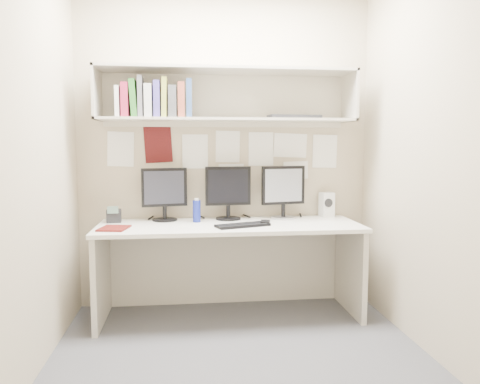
{
  "coord_description": "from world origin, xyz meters",
  "views": [
    {
      "loc": [
        -0.34,
        -2.89,
        1.33
      ],
      "look_at": [
        0.05,
        0.35,
        1.0
      ],
      "focal_mm": 35.0,
      "sensor_mm": 36.0,
      "label": 1
    }
  ],
  "objects": [
    {
      "name": "wall_back",
      "position": [
        0.0,
        1.0,
        1.3
      ],
      "size": [
        2.4,
        0.02,
        2.6
      ],
      "primitive_type": "cube",
      "color": "tan",
      "rests_on": "ground"
    },
    {
      "name": "wall_right",
      "position": [
        1.2,
        0.0,
        1.3
      ],
      "size": [
        0.02,
        2.0,
        2.6
      ],
      "primitive_type": "cube",
      "color": "tan",
      "rests_on": "ground"
    },
    {
      "name": "monitor_left",
      "position": [
        -0.5,
        0.87,
        0.96
      ],
      "size": [
        0.36,
        0.2,
        0.42
      ],
      "rotation": [
        0.0,
        0.0,
        0.19
      ],
      "color": "black",
      "rests_on": "desk"
    },
    {
      "name": "monitor_right",
      "position": [
        0.47,
        0.87,
        0.97
      ],
      "size": [
        0.37,
        0.2,
        0.43
      ],
      "rotation": [
        0.0,
        0.0,
        0.2
      ],
      "color": "#A5A5AA",
      "rests_on": "desk"
    },
    {
      "name": "overhead_hutch",
      "position": [
        0.0,
        0.86,
        1.72
      ],
      "size": [
        2.0,
        0.38,
        0.4
      ],
      "color": "beige",
      "rests_on": "wall_back"
    },
    {
      "name": "speaker",
      "position": [
        0.85,
        0.92,
        0.83
      ],
      "size": [
        0.12,
        0.12,
        0.21
      ],
      "rotation": [
        0.0,
        0.0,
        0.16
      ],
      "color": "silver",
      "rests_on": "desk"
    },
    {
      "name": "maroon_notebook",
      "position": [
        -0.85,
        0.52,
        0.74
      ],
      "size": [
        0.23,
        0.26,
        0.01
      ],
      "primitive_type": "cube",
      "rotation": [
        0.0,
        0.0,
        -0.19
      ],
      "color": "#52110E",
      "rests_on": "desk"
    },
    {
      "name": "wall_left",
      "position": [
        -1.2,
        0.0,
        1.3
      ],
      "size": [
        0.02,
        2.0,
        2.6
      ],
      "primitive_type": "cube",
      "color": "tan",
      "rests_on": "ground"
    },
    {
      "name": "mouse",
      "position": [
        0.27,
        0.56,
        0.75
      ],
      "size": [
        0.09,
        0.12,
        0.03
      ],
      "primitive_type": "cube",
      "rotation": [
        0.0,
        0.0,
        -0.22
      ],
      "color": "black",
      "rests_on": "desk"
    },
    {
      "name": "book_stack",
      "position": [
        -0.56,
        0.75,
        1.67
      ],
      "size": [
        0.56,
        0.19,
        0.3
      ],
      "color": "silver",
      "rests_on": "overhead_hutch"
    },
    {
      "name": "monitor_center",
      "position": [
        0.01,
        0.87,
        0.97
      ],
      "size": [
        0.37,
        0.2,
        0.43
      ],
      "rotation": [
        0.0,
        0.0,
        0.07
      ],
      "color": "black",
      "rests_on": "desk"
    },
    {
      "name": "desk_phone",
      "position": [
        -0.89,
        0.82,
        0.78
      ],
      "size": [
        0.12,
        0.11,
        0.13
      ],
      "rotation": [
        0.0,
        0.0,
        0.09
      ],
      "color": "black",
      "rests_on": "desk"
    },
    {
      "name": "pinned_papers",
      "position": [
        0.0,
        0.99,
        1.25
      ],
      "size": [
        1.92,
        0.01,
        0.48
      ],
      "primitive_type": null,
      "color": "white",
      "rests_on": "wall_back"
    },
    {
      "name": "wall_front",
      "position": [
        0.0,
        -1.0,
        1.3
      ],
      "size": [
        2.4,
        0.02,
        2.6
      ],
      "primitive_type": "cube",
      "color": "tan",
      "rests_on": "ground"
    },
    {
      "name": "blue_bottle",
      "position": [
        -0.25,
        0.76,
        0.82
      ],
      "size": [
        0.06,
        0.06,
        0.19
      ],
      "color": "navy",
      "rests_on": "desk"
    },
    {
      "name": "desk",
      "position": [
        0.0,
        0.65,
        0.37
      ],
      "size": [
        2.0,
        0.7,
        0.73
      ],
      "color": "silver",
      "rests_on": "floor"
    },
    {
      "name": "floor",
      "position": [
        0.0,
        0.0,
        0.0
      ],
      "size": [
        2.4,
        2.0,
        0.01
      ],
      "primitive_type": "cube",
      "color": "#46464B",
      "rests_on": "ground"
    },
    {
      "name": "hutch_tray",
      "position": [
        0.53,
        0.79,
        1.55
      ],
      "size": [
        0.43,
        0.2,
        0.03
      ],
      "primitive_type": "cube",
      "rotation": [
        0.0,
        0.0,
        0.11
      ],
      "color": "black",
      "rests_on": "overhead_hutch"
    },
    {
      "name": "keyboard",
      "position": [
        0.09,
        0.51,
        0.74
      ],
      "size": [
        0.43,
        0.27,
        0.02
      ],
      "primitive_type": "cube",
      "rotation": [
        0.0,
        0.0,
        0.33
      ],
      "color": "black",
      "rests_on": "desk"
    }
  ]
}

